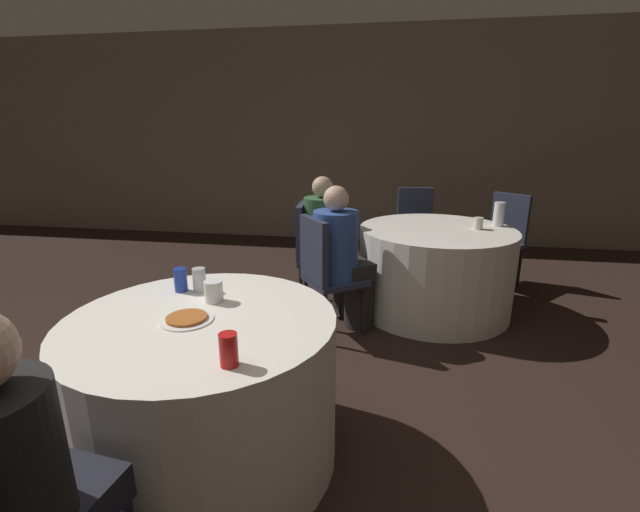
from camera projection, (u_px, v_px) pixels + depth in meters
ground_plane at (179, 466)px, 2.02m from camera, size 16.00×16.00×0.00m
wall_back at (325, 138)px, 5.85m from camera, size 16.00×0.06×2.80m
table_near at (206, 389)px, 1.99m from camera, size 1.21×1.21×0.73m
table_far at (434, 270)px, 3.68m from camera, size 1.30×1.30×0.73m
chair_far_southwest at (324, 267)px, 3.18m from camera, size 0.56×0.56×0.92m
chair_far_west at (311, 247)px, 3.73m from camera, size 0.43×0.43×0.92m
chair_far_north at (415, 223)px, 4.65m from camera, size 0.44×0.45×0.92m
chair_far_northeast at (504, 232)px, 4.25m from camera, size 0.57×0.57×0.92m
person_blue_shirt at (343, 260)px, 3.24m from camera, size 0.48×0.46×1.14m
person_green_jacket at (331, 244)px, 3.70m from camera, size 0.50×0.33×1.15m
person_black_shirt at (38, 499)px, 1.15m from camera, size 0.32×0.49×1.16m
pizza_plate_near at (187, 319)px, 1.86m from camera, size 0.23×0.23×0.02m
soda_can_blue at (181, 280)px, 2.18m from camera, size 0.07×0.07×0.12m
soda_can_red at (229, 350)px, 1.49m from camera, size 0.07×0.07×0.12m
soda_can_silver at (199, 280)px, 2.18m from camera, size 0.07×0.07×0.12m
cup_near at (214, 291)px, 2.05m from camera, size 0.09×0.09×0.10m
bottle_far at (499, 214)px, 3.64m from camera, size 0.09×0.09×0.20m
cup_far at (478, 223)px, 3.54m from camera, size 0.07×0.07×0.10m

